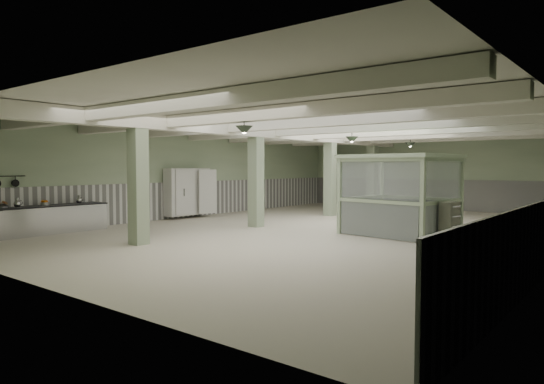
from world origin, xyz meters
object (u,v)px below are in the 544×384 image
Objects in this scene: prep_counter at (32,221)px; filing_cabinet at (449,222)px; guard_booth at (400,180)px; walkin_cooler at (188,195)px.

filing_cabinet is at bearing 32.75° from prep_counter.
guard_booth is 2.12m from filing_cabinet.
prep_counter is at bearing -89.26° from walkin_cooler.
walkin_cooler reaches higher than filing_cabinet.
prep_counter is 4.19× the size of filing_cabinet.
walkin_cooler is (-0.08, 6.49, 0.51)m from prep_counter.
prep_counter is 1.39× the size of guard_booth.
filing_cabinet is (1.72, -0.48, -1.15)m from guard_booth.
walkin_cooler is 9.02m from guard_booth.
guard_booth reaches higher than walkin_cooler.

